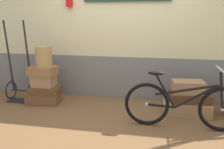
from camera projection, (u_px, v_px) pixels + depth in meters
ground at (114, 115)px, 3.68m from camera, size 8.50×5.20×0.06m
station_building at (123, 23)px, 4.14m from camera, size 6.50×0.74×2.79m
suitcase_0 at (44, 98)px, 4.13m from camera, size 0.60×0.44×0.17m
suitcase_1 at (45, 91)px, 4.06m from camera, size 0.54×0.36×0.13m
suitcase_2 at (44, 80)px, 4.07m from camera, size 0.39×0.29×0.21m
suitcase_3 at (43, 71)px, 4.01m from camera, size 0.48×0.35×0.15m
suitcase_4 at (186, 107)px, 3.67m from camera, size 0.73×0.46×0.20m
suitcase_5 at (190, 97)px, 3.63m from camera, size 0.66×0.43×0.14m
suitcase_6 at (188, 87)px, 3.60m from camera, size 0.50×0.33×0.19m
wicker_basket at (44, 56)px, 3.94m from camera, size 0.28×0.28×0.35m
luggage_trolley at (20, 83)px, 4.24m from camera, size 0.46×0.39×1.44m
bicycle at (183, 105)px, 3.13m from camera, size 1.61×0.46×0.86m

